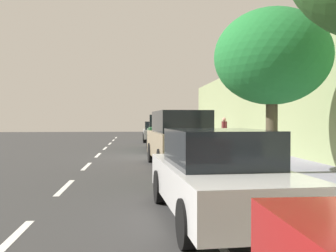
{
  "coord_description": "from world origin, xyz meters",
  "views": [
    {
      "loc": [
        -0.98,
        -17.04,
        1.7
      ],
      "look_at": [
        0.56,
        0.57,
        1.38
      ],
      "focal_mm": 40.29,
      "sensor_mm": 36.0,
      "label": 1
    }
  ],
  "objects_px": {
    "parked_sedan_white_second": "(218,175)",
    "cyclist_with_backpack": "(189,135)",
    "parked_sedan_silver_farthest": "(155,132)",
    "pedestrian_on_phone": "(224,129)",
    "parked_pickup_green_far": "(165,134)",
    "bicycle_at_curb": "(182,148)",
    "parked_suv_tan_mid": "(180,138)",
    "street_tree_mid_block": "(272,58)"
  },
  "relations": [
    {
      "from": "parked_pickup_green_far",
      "to": "pedestrian_on_phone",
      "type": "height_order",
      "value": "parked_pickup_green_far"
    },
    {
      "from": "parked_sedan_silver_farthest",
      "to": "pedestrian_on_phone",
      "type": "height_order",
      "value": "pedestrian_on_phone"
    },
    {
      "from": "parked_pickup_green_far",
      "to": "parked_suv_tan_mid",
      "type": "bearing_deg",
      "value": -90.56
    },
    {
      "from": "parked_suv_tan_mid",
      "to": "pedestrian_on_phone",
      "type": "xyz_separation_m",
      "value": [
        3.88,
        9.42,
        0.05
      ]
    },
    {
      "from": "parked_suv_tan_mid",
      "to": "bicycle_at_curb",
      "type": "bearing_deg",
      "value": 81.47
    },
    {
      "from": "parked_suv_tan_mid",
      "to": "parked_sedan_white_second",
      "type": "bearing_deg",
      "value": -91.56
    },
    {
      "from": "bicycle_at_curb",
      "to": "pedestrian_on_phone",
      "type": "xyz_separation_m",
      "value": [
        3.33,
        5.73,
        0.7
      ]
    },
    {
      "from": "parked_pickup_green_far",
      "to": "pedestrian_on_phone",
      "type": "distance_m",
      "value": 4.32
    },
    {
      "from": "parked_suv_tan_mid",
      "to": "parked_pickup_green_far",
      "type": "bearing_deg",
      "value": 89.44
    },
    {
      "from": "pedestrian_on_phone",
      "to": "bicycle_at_curb",
      "type": "bearing_deg",
      "value": -120.13
    },
    {
      "from": "parked_sedan_white_second",
      "to": "bicycle_at_curb",
      "type": "bearing_deg",
      "value": 86.04
    },
    {
      "from": "parked_pickup_green_far",
      "to": "street_tree_mid_block",
      "type": "relative_size",
      "value": 1.14
    },
    {
      "from": "parked_pickup_green_far",
      "to": "parked_sedan_white_second",
      "type": "bearing_deg",
      "value": -91.05
    },
    {
      "from": "cyclist_with_backpack",
      "to": "parked_suv_tan_mid",
      "type": "bearing_deg",
      "value": -103.57
    },
    {
      "from": "parked_suv_tan_mid",
      "to": "cyclist_with_backpack",
      "type": "bearing_deg",
      "value": 76.43
    },
    {
      "from": "parked_sedan_white_second",
      "to": "parked_pickup_green_far",
      "type": "height_order",
      "value": "parked_pickup_green_far"
    },
    {
      "from": "parked_sedan_silver_farthest",
      "to": "bicycle_at_curb",
      "type": "distance_m",
      "value": 11.39
    },
    {
      "from": "parked_pickup_green_far",
      "to": "bicycle_at_curb",
      "type": "distance_m",
      "value": 3.77
    },
    {
      "from": "bicycle_at_curb",
      "to": "street_tree_mid_block",
      "type": "bearing_deg",
      "value": -75.06
    },
    {
      "from": "parked_sedan_silver_farthest",
      "to": "pedestrian_on_phone",
      "type": "distance_m",
      "value": 6.89
    },
    {
      "from": "parked_sedan_white_second",
      "to": "street_tree_mid_block",
      "type": "distance_m",
      "value": 5.59
    },
    {
      "from": "parked_sedan_white_second",
      "to": "parked_sedan_silver_farthest",
      "type": "distance_m",
      "value": 22.14
    },
    {
      "from": "parked_pickup_green_far",
      "to": "parked_sedan_silver_farthest",
      "type": "xyz_separation_m",
      "value": [
        -0.15,
        7.67,
        -0.15
      ]
    },
    {
      "from": "parked_suv_tan_mid",
      "to": "parked_sedan_silver_farthest",
      "type": "xyz_separation_m",
      "value": [
        -0.08,
        15.05,
        -0.27
      ]
    },
    {
      "from": "parked_suv_tan_mid",
      "to": "pedestrian_on_phone",
      "type": "height_order",
      "value": "parked_suv_tan_mid"
    },
    {
      "from": "parked_sedan_silver_farthest",
      "to": "street_tree_mid_block",
      "type": "xyz_separation_m",
      "value": [
        2.38,
        -17.93,
        2.71
      ]
    },
    {
      "from": "parked_suv_tan_mid",
      "to": "pedestrian_on_phone",
      "type": "relative_size",
      "value": 2.92
    },
    {
      "from": "parked_sedan_white_second",
      "to": "parked_pickup_green_far",
      "type": "relative_size",
      "value": 0.84
    },
    {
      "from": "street_tree_mid_block",
      "to": "parked_suv_tan_mid",
      "type": "bearing_deg",
      "value": 128.63
    },
    {
      "from": "street_tree_mid_block",
      "to": "pedestrian_on_phone",
      "type": "xyz_separation_m",
      "value": [
        1.58,
        12.3,
        -2.38
      ]
    },
    {
      "from": "bicycle_at_curb",
      "to": "pedestrian_on_phone",
      "type": "relative_size",
      "value": 1.06
    },
    {
      "from": "parked_sedan_white_second",
      "to": "cyclist_with_backpack",
      "type": "xyz_separation_m",
      "value": [
        0.97,
        10.32,
        0.23
      ]
    },
    {
      "from": "bicycle_at_curb",
      "to": "pedestrian_on_phone",
      "type": "bearing_deg",
      "value": 59.87
    },
    {
      "from": "parked_sedan_silver_farthest",
      "to": "cyclist_with_backpack",
      "type": "bearing_deg",
      "value": -85.85
    },
    {
      "from": "parked_sedan_white_second",
      "to": "parked_suv_tan_mid",
      "type": "bearing_deg",
      "value": 88.44
    },
    {
      "from": "cyclist_with_backpack",
      "to": "street_tree_mid_block",
      "type": "relative_size",
      "value": 0.35
    },
    {
      "from": "cyclist_with_backpack",
      "to": "street_tree_mid_block",
      "type": "bearing_deg",
      "value": -75.97
    },
    {
      "from": "parked_suv_tan_mid",
      "to": "cyclist_with_backpack",
      "type": "height_order",
      "value": "parked_suv_tan_mid"
    },
    {
      "from": "parked_sedan_white_second",
      "to": "street_tree_mid_block",
      "type": "xyz_separation_m",
      "value": [
        2.5,
        4.21,
        2.71
      ]
    },
    {
      "from": "parked_pickup_green_far",
      "to": "cyclist_with_backpack",
      "type": "distance_m",
      "value": 4.22
    },
    {
      "from": "parked_sedan_silver_farthest",
      "to": "street_tree_mid_block",
      "type": "relative_size",
      "value": 0.94
    },
    {
      "from": "bicycle_at_curb",
      "to": "parked_suv_tan_mid",
      "type": "bearing_deg",
      "value": -98.53
    }
  ]
}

